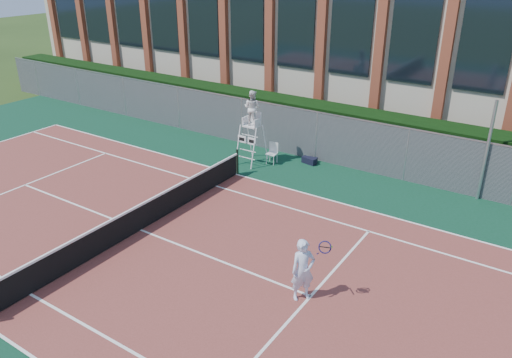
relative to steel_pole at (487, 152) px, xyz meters
The scene contains 13 objects.
ground 12.58m from the steel_pole, 135.59° to the right, with size 120.00×120.00×0.00m, color #233814.
apron 11.91m from the steel_pole, 139.08° to the right, with size 36.00×20.00×0.01m, color #0C3720.
tennis_court 12.58m from the steel_pole, 135.59° to the right, with size 23.77×10.97×0.02m, color brown.
tennis_net 12.51m from the steel_pole, 135.59° to the right, with size 0.10×11.30×1.10m.
fence 8.92m from the steel_pole, behind, with size 40.00×0.06×2.20m, color #595E60, non-canonical shape.
hedge 9.01m from the steel_pole, behind, with size 40.00×1.40×2.20m, color black.
building 13.02m from the steel_pole, 133.84° to the left, with size 45.00×10.60×8.22m.
steel_pole is the anchor object (origin of this frame).
umpire_chair 9.27m from the steel_pole, 169.69° to the right, with size 0.91×1.40×3.27m.
plastic_chair 8.50m from the steel_pole, behind, with size 0.47×0.47×0.92m.
sports_bag_near 7.14m from the steel_pole, behind, with size 0.66×0.26×0.28m, color black.
sports_bag_far 7.16m from the steel_pole, behind, with size 0.55×0.24×0.22m, color black.
tennis_player 9.33m from the steel_pole, 106.63° to the right, with size 1.03×0.83×1.78m.
Camera 1 is at (11.18, -9.91, 8.47)m, focal length 35.00 mm.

